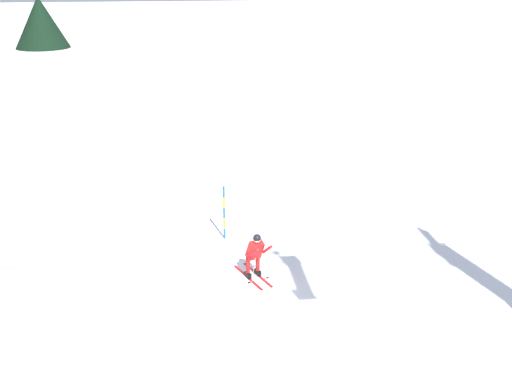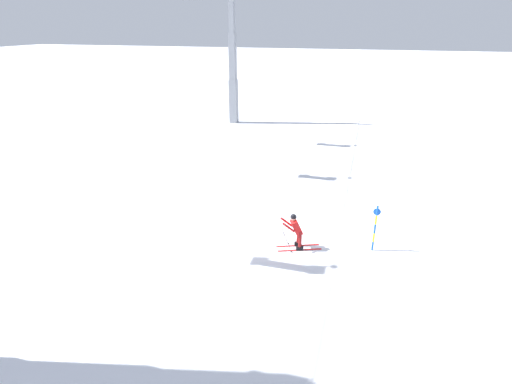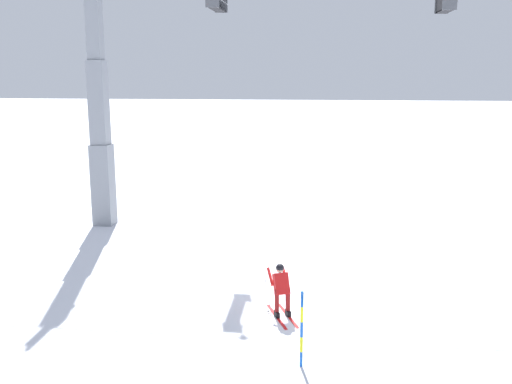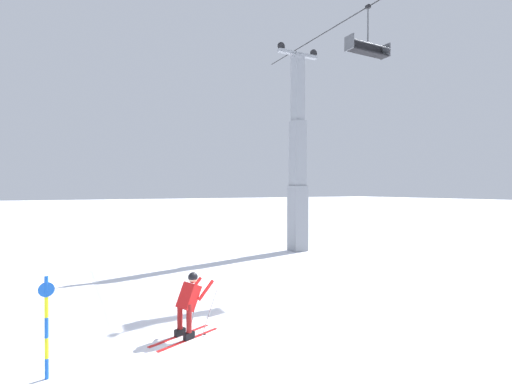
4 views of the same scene
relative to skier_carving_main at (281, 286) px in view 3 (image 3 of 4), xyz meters
The scene contains 6 objects.
ground_plane 1.57m from the skier_carving_main, 54.65° to the left, with size 260.00×260.00×0.00m, color white.
skier_carving_main is the anchor object (origin of this frame).
lift_tower_near 13.60m from the skier_carving_main, 133.67° to the left, with size 0.90×2.72×11.95m.
chairlift_seat_nearest 13.54m from the skier_carving_main, 110.59° to the left, with size 0.61×2.26×2.19m.
chairlift_seat_second 14.31m from the skier_carving_main, 57.35° to the left, with size 0.61×1.65×2.37m.
trail_marker_pole 3.09m from the skier_carving_main, 76.92° to the right, with size 0.07×0.28×1.95m.
Camera 3 is at (0.24, -16.97, 7.10)m, focal length 40.16 mm.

